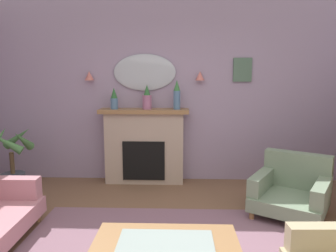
% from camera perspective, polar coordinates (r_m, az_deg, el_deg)
% --- Properties ---
extents(wall_back, '(6.98, 0.10, 2.81)m').
position_cam_1_polar(wall_back, '(5.08, 2.28, 6.02)').
color(wall_back, '#9E8CA8').
rests_on(wall_back, ground).
extents(fireplace, '(1.36, 0.36, 1.16)m').
position_cam_1_polar(fireplace, '(5.01, -4.20, -3.68)').
color(fireplace, tan).
rests_on(fireplace, ground).
extents(mantel_vase_centre, '(0.11, 0.11, 0.32)m').
position_cam_1_polar(mantel_vase_centre, '(4.94, -9.55, 4.76)').
color(mantel_vase_centre, '#4C7093').
rests_on(mantel_vase_centre, fireplace).
extents(mantel_vase_left, '(0.14, 0.14, 0.37)m').
position_cam_1_polar(mantel_vase_left, '(4.86, -3.75, 4.86)').
color(mantel_vase_left, '#9E6084').
rests_on(mantel_vase_left, fireplace).
extents(mantel_vase_right, '(0.10, 0.10, 0.44)m').
position_cam_1_polar(mantel_vase_right, '(4.84, 1.58, 5.53)').
color(mantel_vase_right, '#4C7093').
rests_on(mantel_vase_right, fireplace).
extents(wall_mirror, '(0.96, 0.06, 0.56)m').
position_cam_1_polar(wall_mirror, '(5.02, -4.18, 9.46)').
color(wall_mirror, '#B2BCC6').
extents(wall_sconce_left, '(0.14, 0.14, 0.14)m').
position_cam_1_polar(wall_sconce_left, '(5.13, -13.82, 8.66)').
color(wall_sconce_left, '#D17066').
extents(wall_sconce_right, '(0.14, 0.14, 0.14)m').
position_cam_1_polar(wall_sconce_right, '(4.96, 5.70, 8.87)').
color(wall_sconce_right, '#D17066').
extents(framed_picture, '(0.28, 0.03, 0.36)m').
position_cam_1_polar(framed_picture, '(5.10, 13.09, 9.70)').
color(framed_picture, '#4C6B56').
extents(coffee_table, '(1.10, 0.60, 0.45)m').
position_cam_1_polar(coffee_table, '(2.58, -0.39, -20.97)').
color(coffee_table, olive).
rests_on(coffee_table, ground).
extents(armchair_near_fireplace, '(1.11, 1.12, 0.71)m').
position_cam_1_polar(armchair_near_fireplace, '(4.24, 21.15, -10.42)').
color(armchair_near_fireplace, gray).
rests_on(armchair_near_fireplace, ground).
extents(potted_plant_corner_palm, '(0.53, 0.55, 0.96)m').
position_cam_1_polar(potted_plant_corner_palm, '(5.08, -25.89, -5.89)').
color(potted_plant_corner_palm, '#474C56').
rests_on(potted_plant_corner_palm, ground).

